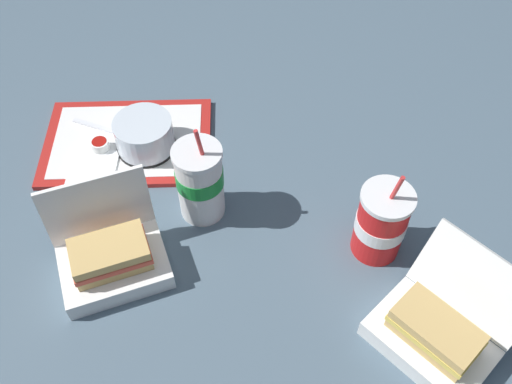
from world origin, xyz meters
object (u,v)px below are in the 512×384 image
ketchup_cup (100,145)px  clamshell_sandwich_front (112,257)px  food_tray (128,142)px  soda_cup_corner (200,181)px  clamshell_sandwich_corner (436,332)px  soda_cup_center (381,223)px  plastic_fork (94,126)px  cake_container (145,136)px

ketchup_cup → clamshell_sandwich_front: size_ratio=0.18×
food_tray → soda_cup_corner: soda_cup_corner is taller
clamshell_sandwich_corner → soda_cup_center: soda_cup_center is taller
food_tray → plastic_fork: plastic_fork is taller
food_tray → ketchup_cup: 0.06m
food_tray → ketchup_cup: bearing=-157.3°
food_tray → soda_cup_corner: (0.16, -0.20, 0.08)m
food_tray → soda_cup_center: (0.49, -0.32, 0.07)m
cake_container → plastic_fork: (-0.12, 0.07, -0.03)m
plastic_fork → clamshell_sandwich_corner: 0.85m
ketchup_cup → clamshell_sandwich_front: 0.31m
plastic_fork → soda_cup_corner: (0.24, -0.25, 0.07)m
ketchup_cup → plastic_fork: ketchup_cup is taller
cake_container → plastic_fork: cake_container is taller
clamshell_sandwich_corner → ketchup_cup: bearing=139.7°
plastic_fork → clamshell_sandwich_front: 0.38m
cake_container → soda_cup_corner: (0.12, -0.17, 0.04)m
clamshell_sandwich_front → soda_cup_center: size_ratio=1.03×
ketchup_cup → soda_cup_corner: 0.29m
clamshell_sandwich_corner → soda_cup_center: bearing=104.2°
plastic_fork → soda_cup_corner: size_ratio=0.47×
ketchup_cup → soda_cup_corner: size_ratio=0.17×
clamshell_sandwich_front → soda_cup_center: soda_cup_center is taller
ketchup_cup → food_tray: bearing=22.7°
soda_cup_corner → clamshell_sandwich_front: bearing=-143.1°
cake_container → soda_cup_center: size_ratio=0.58×
plastic_fork → clamshell_sandwich_front: clamshell_sandwich_front is taller
ketchup_cup → plastic_fork: 0.07m
cake_container → soda_cup_corner: 0.21m
food_tray → cake_container: 0.07m
cake_container → soda_cup_corner: bearing=-56.1°
ketchup_cup → clamshell_sandwich_corner: bearing=-40.3°
plastic_fork → clamshell_sandwich_front: (0.07, -0.38, 0.03)m
food_tray → cake_container: bearing=-31.0°
cake_container → ketchup_cup: bearing=177.9°
food_tray → plastic_fork: bearing=147.6°
clamshell_sandwich_front → clamshell_sandwich_corner: 0.59m
ketchup_cup → clamshell_sandwich_front: bearing=-81.2°
cake_container → plastic_fork: 0.15m
food_tray → cake_container: cake_container is taller
soda_cup_corner → soda_cup_center: size_ratio=1.06×
clamshell_sandwich_front → soda_cup_corner: (0.17, 0.13, 0.05)m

